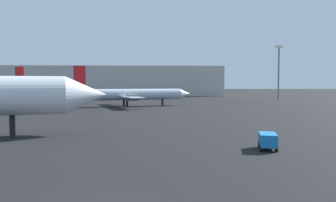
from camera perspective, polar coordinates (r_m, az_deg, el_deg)
The scene contains 4 objects.
airplane_far_left at distance 78.77m, azimuth -6.49°, elevation 1.09°, with size 29.30×21.81×9.12m.
baggage_cart at distance 28.71m, azimuth 16.28°, elevation -6.28°, with size 1.89×2.65×1.30m.
light_mast_right at distance 115.46m, azimuth 17.96°, elevation 5.13°, with size 2.40×0.50×17.41m.
terminal_building at distance 153.35m, azimuth -9.70°, elevation 3.27°, with size 96.59×26.86×12.44m, color #B7B7B2.
Camera 1 is at (2.21, -13.28, 5.32)m, focal length 36.58 mm.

